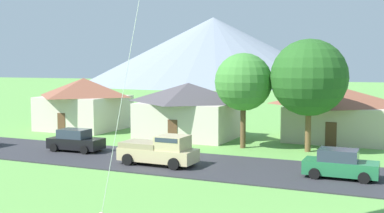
{
  "coord_description": "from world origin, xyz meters",
  "views": [
    {
      "loc": [
        11.13,
        -1.83,
        6.62
      ],
      "look_at": [
        1.19,
        20.74,
        4.5
      ],
      "focal_mm": 44.89,
      "sensor_mm": 36.0,
      "label": 1
    }
  ],
  "objects_px": {
    "house_leftmost": "(188,109)",
    "pickup_truck_sand_west_side": "(160,150)",
    "house_right_center": "(337,112)",
    "tree_left_of_center": "(243,82)",
    "tree_center": "(309,78)",
    "parked_car_black_mid_west": "(76,141)",
    "parked_car_green_west_end": "(340,164)",
    "house_left_center": "(84,103)"
  },
  "relations": [
    {
      "from": "tree_center",
      "to": "pickup_truck_sand_west_side",
      "type": "distance_m",
      "value": 13.07
    },
    {
      "from": "tree_left_of_center",
      "to": "pickup_truck_sand_west_side",
      "type": "relative_size",
      "value": 1.45
    },
    {
      "from": "house_right_center",
      "to": "parked_car_green_west_end",
      "type": "xyz_separation_m",
      "value": [
        2.07,
        -15.09,
        -1.61
      ]
    },
    {
      "from": "house_left_center",
      "to": "parked_car_black_mid_west",
      "type": "bearing_deg",
      "value": -56.42
    },
    {
      "from": "house_leftmost",
      "to": "tree_left_of_center",
      "type": "height_order",
      "value": "tree_left_of_center"
    },
    {
      "from": "parked_car_green_west_end",
      "to": "pickup_truck_sand_west_side",
      "type": "relative_size",
      "value": 0.8
    },
    {
      "from": "tree_center",
      "to": "parked_car_black_mid_west",
      "type": "bearing_deg",
      "value": -155.82
    },
    {
      "from": "house_leftmost",
      "to": "house_left_center",
      "type": "relative_size",
      "value": 1.1
    },
    {
      "from": "house_leftmost",
      "to": "pickup_truck_sand_west_side",
      "type": "height_order",
      "value": "house_leftmost"
    },
    {
      "from": "tree_center",
      "to": "house_left_center",
      "type": "bearing_deg",
      "value": 170.41
    },
    {
      "from": "tree_left_of_center",
      "to": "house_left_center",
      "type": "bearing_deg",
      "value": 166.7
    },
    {
      "from": "parked_car_green_west_end",
      "to": "pickup_truck_sand_west_side",
      "type": "height_order",
      "value": "pickup_truck_sand_west_side"
    },
    {
      "from": "tree_center",
      "to": "parked_car_green_west_end",
      "type": "xyz_separation_m",
      "value": [
        3.35,
        -8.31,
        -4.83
      ]
    },
    {
      "from": "house_left_center",
      "to": "house_right_center",
      "type": "height_order",
      "value": "house_left_center"
    },
    {
      "from": "house_right_center",
      "to": "house_leftmost",
      "type": "bearing_deg",
      "value": -162.66
    },
    {
      "from": "house_leftmost",
      "to": "parked_car_green_west_end",
      "type": "xyz_separation_m",
      "value": [
        14.7,
        -11.15,
        -1.74
      ]
    },
    {
      "from": "house_leftmost",
      "to": "parked_car_black_mid_west",
      "type": "bearing_deg",
      "value": -115.9
    },
    {
      "from": "parked_car_green_west_end",
      "to": "parked_car_black_mid_west",
      "type": "xyz_separation_m",
      "value": [
        -19.62,
        1.01,
        0.0
      ]
    },
    {
      "from": "parked_car_black_mid_west",
      "to": "house_right_center",
      "type": "bearing_deg",
      "value": 38.74
    },
    {
      "from": "house_left_center",
      "to": "parked_car_green_west_end",
      "type": "height_order",
      "value": "house_left_center"
    },
    {
      "from": "house_left_center",
      "to": "tree_center",
      "type": "height_order",
      "value": "tree_center"
    },
    {
      "from": "tree_left_of_center",
      "to": "parked_car_green_west_end",
      "type": "relative_size",
      "value": 1.81
    },
    {
      "from": "pickup_truck_sand_west_side",
      "to": "house_leftmost",
      "type": "bearing_deg",
      "value": 105.56
    },
    {
      "from": "house_right_center",
      "to": "tree_left_of_center",
      "type": "distance_m",
      "value": 10.01
    },
    {
      "from": "house_left_center",
      "to": "tree_left_of_center",
      "type": "bearing_deg",
      "value": -13.3
    },
    {
      "from": "house_leftmost",
      "to": "tree_left_of_center",
      "type": "xyz_separation_m",
      "value": [
        6.26,
        -3.24,
        2.68
      ]
    },
    {
      "from": "tree_center",
      "to": "house_right_center",
      "type": "bearing_deg",
      "value": 79.25
    },
    {
      "from": "tree_center",
      "to": "pickup_truck_sand_west_side",
      "type": "bearing_deg",
      "value": -130.72
    },
    {
      "from": "house_left_center",
      "to": "parked_car_green_west_end",
      "type": "xyz_separation_m",
      "value": [
        27.14,
        -12.33,
        -1.89
      ]
    },
    {
      "from": "house_leftmost",
      "to": "house_right_center",
      "type": "xyz_separation_m",
      "value": [
        12.63,
        3.94,
        -0.13
      ]
    },
    {
      "from": "house_left_center",
      "to": "tree_center",
      "type": "distance_m",
      "value": 24.3
    },
    {
      "from": "parked_car_green_west_end",
      "to": "parked_car_black_mid_west",
      "type": "bearing_deg",
      "value": 177.06
    },
    {
      "from": "house_right_center",
      "to": "tree_center",
      "type": "distance_m",
      "value": 7.61
    },
    {
      "from": "parked_car_black_mid_west",
      "to": "parked_car_green_west_end",
      "type": "bearing_deg",
      "value": -2.94
    },
    {
      "from": "house_right_center",
      "to": "tree_left_of_center",
      "type": "xyz_separation_m",
      "value": [
        -6.37,
        -7.18,
        2.81
      ]
    },
    {
      "from": "house_leftmost",
      "to": "parked_car_black_mid_west",
      "type": "xyz_separation_m",
      "value": [
        -4.92,
        -10.14,
        -1.74
      ]
    },
    {
      "from": "tree_left_of_center",
      "to": "tree_center",
      "type": "xyz_separation_m",
      "value": [
        5.08,
        0.4,
        0.4
      ]
    },
    {
      "from": "house_left_center",
      "to": "pickup_truck_sand_west_side",
      "type": "height_order",
      "value": "house_left_center"
    },
    {
      "from": "house_left_center",
      "to": "house_right_center",
      "type": "bearing_deg",
      "value": 6.28
    },
    {
      "from": "house_leftmost",
      "to": "pickup_truck_sand_west_side",
      "type": "xyz_separation_m",
      "value": [
        3.37,
        -12.1,
        -1.55
      ]
    },
    {
      "from": "pickup_truck_sand_west_side",
      "to": "tree_left_of_center",
      "type": "bearing_deg",
      "value": 71.93
    },
    {
      "from": "tree_center",
      "to": "pickup_truck_sand_west_side",
      "type": "height_order",
      "value": "tree_center"
    }
  ]
}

